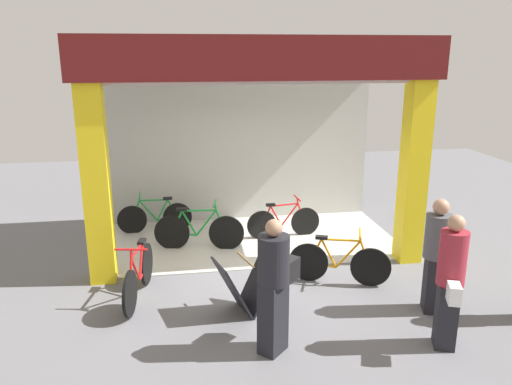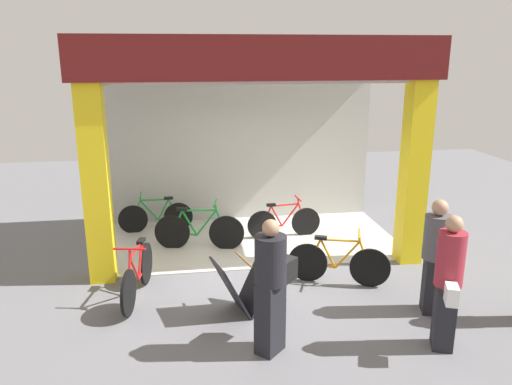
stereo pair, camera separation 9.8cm
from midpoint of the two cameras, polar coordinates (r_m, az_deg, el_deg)
The scene contains 11 objects.
ground_plane at distance 8.56m, azimuth 0.42°, elevation -8.68°, with size 19.05×19.05×0.00m, color slate.
shop_facade at distance 9.38m, azimuth -1.08°, elevation 6.49°, with size 5.73×3.07×3.77m.
bicycle_inside_0 at distance 10.34m, azimuth -11.62°, elevation -2.71°, with size 1.48×0.41×0.81m.
bicycle_inside_1 at distance 9.86m, azimuth 2.84°, elevation -3.34°, with size 1.46×0.40×0.80m.
bicycle_inside_2 at distance 9.30m, azimuth -6.80°, elevation -4.33°, with size 1.63×0.45×0.91m.
bicycle_parked_0 at distance 7.69m, azimuth -13.50°, elevation -9.11°, with size 0.45×1.64×0.91m.
bicycle_parked_1 at distance 8.04m, azimuth 9.03°, elevation -7.84°, with size 1.50×0.61×0.87m.
sandwich_board_sign at distance 7.11m, azimuth -1.61°, elevation -10.45°, with size 0.93×0.75×0.81m.
pedestrian_0 at distance 6.04m, azimuth 1.64°, elevation -10.27°, with size 0.66×0.67×1.70m.
pedestrian_1 at distance 7.36m, azimuth 19.38°, elevation -6.61°, with size 0.45×0.45×1.64m.
pedestrian_3 at distance 6.52m, azimuth 20.73°, elevation -9.40°, with size 0.42×0.62×1.71m.
Camera 1 is at (-1.36, -7.68, 3.53)m, focal length 35.31 mm.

